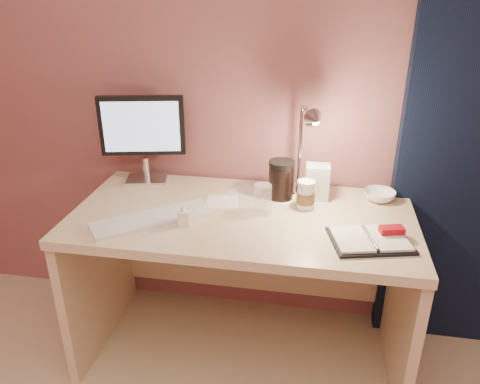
% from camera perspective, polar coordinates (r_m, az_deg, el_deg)
% --- Properties ---
extents(desk, '(1.40, 0.70, 0.73)m').
position_cam_1_polar(desk, '(2.10, 0.61, -7.23)').
color(desk, beige).
rests_on(desk, ground).
extents(monitor, '(0.38, 0.17, 0.41)m').
position_cam_1_polar(monitor, '(2.20, -11.80, 7.27)').
color(monitor, silver).
rests_on(monitor, desk).
extents(keyboard, '(0.46, 0.41, 0.02)m').
position_cam_1_polar(keyboard, '(1.89, -10.62, -3.25)').
color(keyboard, white).
rests_on(keyboard, desk).
extents(planner, '(0.33, 0.27, 0.04)m').
position_cam_1_polar(planner, '(1.79, 15.78, -5.53)').
color(planner, black).
rests_on(planner, desk).
extents(paper_a, '(0.16, 0.16, 0.00)m').
position_cam_1_polar(paper_a, '(2.02, -2.19, -1.20)').
color(paper_a, white).
rests_on(paper_a, desk).
extents(paper_b, '(0.17, 0.17, 0.00)m').
position_cam_1_polar(paper_b, '(2.07, 4.78, -0.60)').
color(paper_b, white).
rests_on(paper_b, desk).
extents(paper_c, '(0.18, 0.18, 0.00)m').
position_cam_1_polar(paper_c, '(2.12, 0.84, 0.09)').
color(paper_c, white).
rests_on(paper_c, desk).
extents(coffee_cup, '(0.08, 0.08, 0.12)m').
position_cam_1_polar(coffee_cup, '(1.96, 7.99, -0.43)').
color(coffee_cup, white).
rests_on(coffee_cup, desk).
extents(clear_cup, '(0.07, 0.07, 0.12)m').
position_cam_1_polar(clear_cup, '(1.90, 2.80, -0.87)').
color(clear_cup, white).
rests_on(clear_cup, desk).
extents(bowl, '(0.15, 0.15, 0.04)m').
position_cam_1_polar(bowl, '(2.12, 16.63, -0.42)').
color(bowl, white).
rests_on(bowl, desk).
extents(lotion_bottle, '(0.05, 0.05, 0.09)m').
position_cam_1_polar(lotion_bottle, '(1.83, -6.96, -2.75)').
color(lotion_bottle, white).
rests_on(lotion_bottle, desk).
extents(dark_jar, '(0.11, 0.11, 0.15)m').
position_cam_1_polar(dark_jar, '(2.03, 5.04, 1.24)').
color(dark_jar, black).
rests_on(dark_jar, desk).
extents(product_box, '(0.10, 0.08, 0.15)m').
position_cam_1_polar(product_box, '(2.05, 9.40, 1.23)').
color(product_box, silver).
rests_on(product_box, desk).
extents(desk_lamp, '(0.16, 0.26, 0.42)m').
position_cam_1_polar(desk_lamp, '(1.94, 6.10, 5.96)').
color(desk_lamp, silver).
rests_on(desk_lamp, desk).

